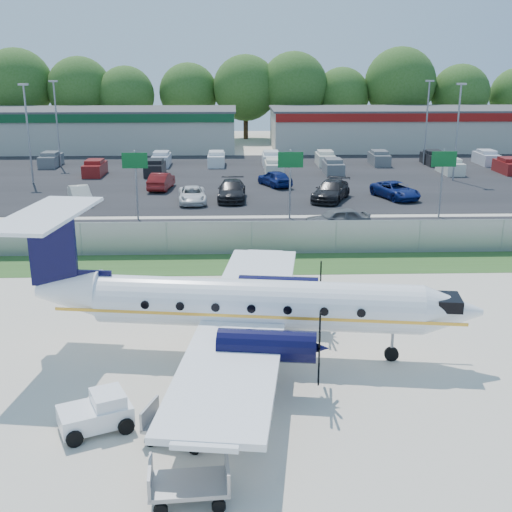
{
  "coord_description": "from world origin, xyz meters",
  "views": [
    {
      "loc": [
        -0.92,
        -22.48,
        10.94
      ],
      "look_at": [
        0.0,
        6.0,
        2.3
      ],
      "focal_mm": 45.0,
      "sensor_mm": 36.0,
      "label": 1
    }
  ],
  "objects_px": {
    "pushback_tug": "(98,412)",
    "baggage_cart_far": "(189,483)",
    "baggage_cart_near": "(179,426)",
    "aircraft": "(248,303)"
  },
  "relations": [
    {
      "from": "pushback_tug",
      "to": "baggage_cart_far",
      "type": "height_order",
      "value": "pushback_tug"
    },
    {
      "from": "baggage_cart_near",
      "to": "aircraft",
      "type": "bearing_deg",
      "value": 69.65
    },
    {
      "from": "pushback_tug",
      "to": "baggage_cart_far",
      "type": "xyz_separation_m",
      "value": [
        3.05,
        -3.52,
        -0.05
      ]
    },
    {
      "from": "pushback_tug",
      "to": "baggage_cart_near",
      "type": "bearing_deg",
      "value": -16.16
    },
    {
      "from": "aircraft",
      "to": "baggage_cart_far",
      "type": "bearing_deg",
      "value": -101.03
    },
    {
      "from": "baggage_cart_near",
      "to": "pushback_tug",
      "type": "bearing_deg",
      "value": 163.84
    },
    {
      "from": "baggage_cart_far",
      "to": "baggage_cart_near",
      "type": "bearing_deg",
      "value": 100.06
    },
    {
      "from": "pushback_tug",
      "to": "baggage_cart_near",
      "type": "height_order",
      "value": "pushback_tug"
    },
    {
      "from": "aircraft",
      "to": "pushback_tug",
      "type": "bearing_deg",
      "value": -132.69
    },
    {
      "from": "aircraft",
      "to": "baggage_cart_near",
      "type": "height_order",
      "value": "aircraft"
    }
  ]
}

